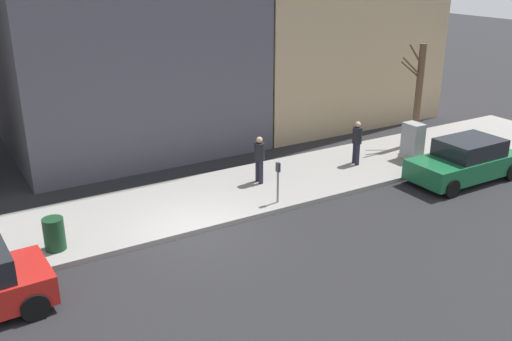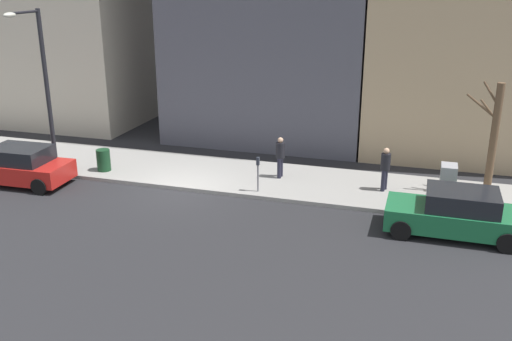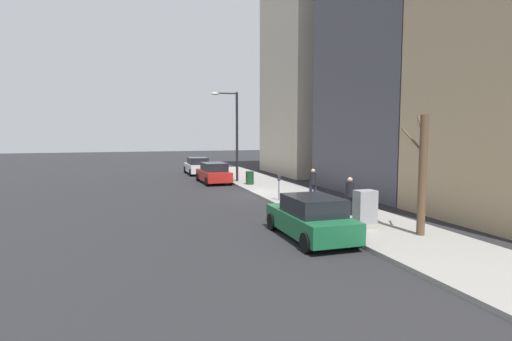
% 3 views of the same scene
% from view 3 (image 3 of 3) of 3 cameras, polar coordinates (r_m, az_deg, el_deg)
% --- Properties ---
extents(ground_plane, '(120.00, 120.00, 0.00)m').
position_cam_3_polar(ground_plane, '(23.90, -0.35, -3.52)').
color(ground_plane, '#232326').
extents(sidewalk, '(4.00, 36.00, 0.15)m').
position_cam_3_polar(sidewalk, '(24.56, 4.12, -3.12)').
color(sidewalk, gray).
rests_on(sidewalk, ground).
extents(parked_car_green, '(1.92, 4.20, 1.52)m').
position_cam_3_polar(parked_car_green, '(14.19, 7.84, -6.74)').
color(parked_car_green, '#196038').
rests_on(parked_car_green, ground).
extents(parked_car_red, '(2.05, 4.26, 1.52)m').
position_cam_3_polar(parked_car_red, '(29.66, -6.06, -0.38)').
color(parked_car_red, red).
rests_on(parked_car_red, ground).
extents(parked_car_white, '(1.97, 4.22, 1.52)m').
position_cam_3_polar(parked_car_white, '(36.16, -8.36, 0.62)').
color(parked_car_white, white).
rests_on(parked_car_white, ground).
extents(parking_meter, '(0.14, 0.10, 1.35)m').
position_cam_3_polar(parking_meter, '(21.05, 3.30, -2.06)').
color(parking_meter, slate).
rests_on(parking_meter, sidewalk).
extents(utility_box, '(0.83, 0.61, 1.43)m').
position_cam_3_polar(utility_box, '(15.49, 15.31, -5.43)').
color(utility_box, '#A8A399').
rests_on(utility_box, sidewalk).
extents(streetlamp, '(1.97, 0.32, 6.50)m').
position_cam_3_polar(streetlamp, '(29.31, -3.25, 5.99)').
color(streetlamp, black).
rests_on(streetlamp, sidewalk).
extents(bare_tree, '(0.76, 1.25, 4.19)m').
position_cam_3_polar(bare_tree, '(14.93, 22.66, -0.36)').
color(bare_tree, brown).
rests_on(bare_tree, sidewalk).
extents(trash_bin, '(0.56, 0.56, 0.90)m').
position_cam_3_polar(trash_bin, '(27.66, -0.90, -1.05)').
color(trash_bin, '#14381E').
rests_on(trash_bin, sidewalk).
extents(pedestrian_near_meter, '(0.39, 0.36, 1.66)m').
position_cam_3_polar(pedestrian_near_meter, '(17.67, 13.23, -3.27)').
color(pedestrian_near_meter, '#1E1E2D').
rests_on(pedestrian_near_meter, sidewalk).
extents(pedestrian_midblock, '(0.40, 0.36, 1.66)m').
position_cam_3_polar(pedestrian_midblock, '(21.39, 8.14, -1.70)').
color(pedestrian_midblock, '#1E1E2D').
rests_on(pedestrian_midblock, sidewalk).
extents(office_block_center, '(9.55, 9.55, 20.86)m').
position_cam_3_polar(office_block_center, '(28.21, 22.08, 18.80)').
color(office_block_center, '#4C4C56').
rests_on(office_block_center, ground).
extents(office_tower_right, '(9.36, 9.36, 25.21)m').
position_cam_3_polar(office_tower_right, '(38.62, 9.83, 18.64)').
color(office_tower_right, '#BCB29E').
rests_on(office_tower_right, ground).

